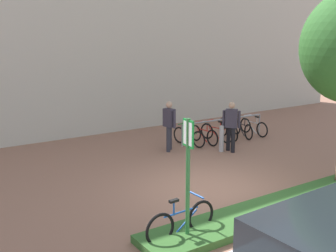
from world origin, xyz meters
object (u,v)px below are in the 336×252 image
(bike_at_sign, at_px, (181,221))
(bike_rack_cluster, at_px, (223,131))
(parking_sign_post, at_px, (188,163))
(bollard_steel, at_px, (221,139))
(person_suited_navy, at_px, (231,123))
(person_suited_dark, at_px, (169,123))

(bike_at_sign, height_order, bike_rack_cluster, bike_at_sign)
(parking_sign_post, height_order, bollard_steel, parking_sign_post)
(bollard_steel, relative_size, person_suited_navy, 0.52)
(parking_sign_post, bearing_deg, bike_rack_cluster, 44.27)
(bike_rack_cluster, relative_size, person_suited_dark, 2.18)
(bollard_steel, bearing_deg, bike_at_sign, -137.71)
(bike_at_sign, xyz_separation_m, person_suited_navy, (4.95, 4.09, 0.63))
(parking_sign_post, bearing_deg, person_suited_navy, 40.86)
(bollard_steel, bearing_deg, parking_sign_post, -136.45)
(bike_at_sign, xyz_separation_m, person_suited_dark, (3.25, 5.34, 0.63))
(person_suited_navy, bearing_deg, bollard_steel, 148.94)
(bike_rack_cluster, distance_m, bollard_steel, 1.60)
(bike_at_sign, bearing_deg, person_suited_navy, 39.57)
(parking_sign_post, xyz_separation_m, bike_at_sign, (-0.02, 0.17, -1.25))
(bollard_steel, xyz_separation_m, person_suited_navy, (0.27, -0.16, 0.53))
(bike_rack_cluster, height_order, person_suited_dark, person_suited_dark)
(bike_at_sign, distance_m, person_suited_navy, 6.45)
(bollard_steel, height_order, person_suited_navy, person_suited_navy)
(parking_sign_post, height_order, person_suited_navy, parking_sign_post)
(bike_rack_cluster, relative_size, bollard_steel, 4.17)
(bollard_steel, bearing_deg, bike_rack_cluster, 47.15)
(bike_at_sign, height_order, person_suited_navy, person_suited_navy)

